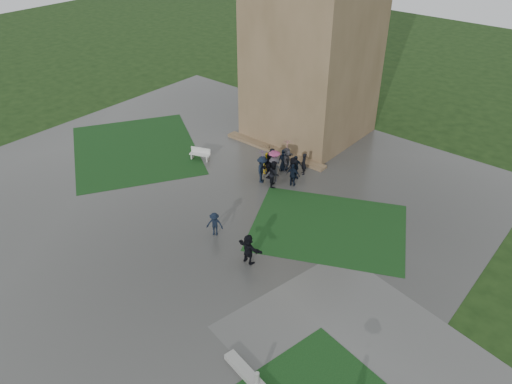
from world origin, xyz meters
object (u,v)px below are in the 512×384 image
Objects in this scene: pedestrian_mid at (215,224)px; pedestrian_near at (248,249)px; bench at (200,154)px; tower at (314,20)px.

pedestrian_near is (3.12, -0.62, 0.14)m from pedestrian_mid.
pedestrian_mid is (7.24, -5.99, 0.30)m from bench.
bench is (-3.49, -8.90, -8.52)m from tower.
pedestrian_near is at bearing -42.15° from pedestrian_mid.
tower reaches higher than pedestrian_mid.
pedestrian_near is (6.86, -15.51, -8.08)m from tower.
pedestrian_mid is 0.84× the size of pedestrian_near.
tower is 11.21× the size of bench.
pedestrian_near is (10.35, -6.60, 0.44)m from bench.
pedestrian_mid is at bearing -61.62° from bench.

